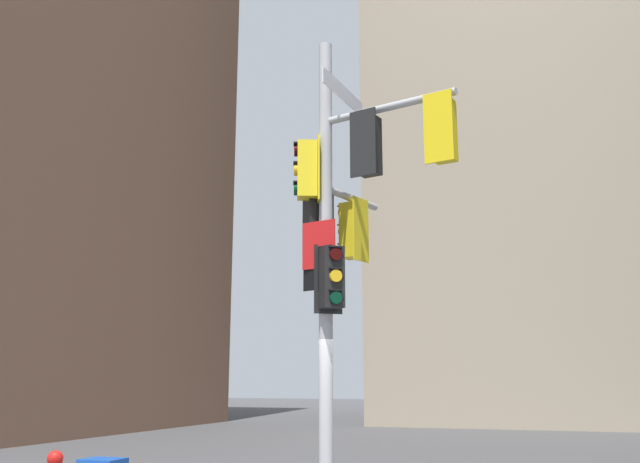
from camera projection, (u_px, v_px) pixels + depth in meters
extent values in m
cube|color=tan|center=(530.00, 64.00, 36.67)|extent=(14.81, 14.81, 36.83)
cylinder|color=#B2B2B5|center=(326.00, 257.00, 11.52)|extent=(0.23, 0.23, 7.75)
cylinder|color=#B2B2B5|center=(387.00, 107.00, 11.39)|extent=(2.39, 0.71, 0.13)
cylinder|color=#B2B2B5|center=(351.00, 198.00, 12.42)|extent=(0.59, 1.59, 0.13)
cube|color=black|center=(363.00, 143.00, 11.30)|extent=(0.47, 0.15, 1.14)
cube|color=black|center=(368.00, 146.00, 11.45)|extent=(0.41, 0.41, 1.00)
cylinder|color=#360605|center=(374.00, 130.00, 11.69)|extent=(0.21, 0.11, 0.20)
cube|color=black|center=(374.00, 123.00, 11.72)|extent=(0.23, 0.12, 0.02)
cylinder|color=yellow|center=(374.00, 149.00, 11.62)|extent=(0.21, 0.11, 0.20)
cube|color=black|center=(374.00, 142.00, 11.65)|extent=(0.23, 0.12, 0.02)
cylinder|color=#06311C|center=(375.00, 169.00, 11.54)|extent=(0.21, 0.11, 0.20)
cube|color=black|center=(375.00, 162.00, 11.57)|extent=(0.23, 0.12, 0.02)
cube|color=yellow|center=(438.00, 127.00, 10.59)|extent=(0.47, 0.15, 1.14)
cube|color=yellow|center=(443.00, 130.00, 10.74)|extent=(0.41, 0.41, 1.00)
cylinder|color=#360605|center=(447.00, 113.00, 10.98)|extent=(0.21, 0.11, 0.20)
cube|color=black|center=(447.00, 106.00, 11.01)|extent=(0.23, 0.12, 0.02)
cylinder|color=#3C2C06|center=(448.00, 134.00, 10.91)|extent=(0.21, 0.11, 0.20)
cube|color=black|center=(448.00, 127.00, 10.94)|extent=(0.23, 0.12, 0.02)
cylinder|color=#19C672|center=(449.00, 155.00, 10.83)|extent=(0.21, 0.11, 0.20)
cube|color=black|center=(449.00, 148.00, 10.86)|extent=(0.23, 0.12, 0.02)
cube|color=yellow|center=(361.00, 229.00, 12.18)|extent=(0.17, 0.47, 1.14)
cube|color=yellow|center=(352.00, 231.00, 12.29)|extent=(0.42, 0.42, 1.00)
cylinder|color=red|center=(342.00, 213.00, 12.48)|extent=(0.12, 0.21, 0.20)
cube|color=black|center=(342.00, 207.00, 12.51)|extent=(0.13, 0.23, 0.02)
cylinder|color=#3C2C06|center=(343.00, 232.00, 12.40)|extent=(0.12, 0.21, 0.20)
cube|color=black|center=(342.00, 226.00, 12.43)|extent=(0.13, 0.23, 0.02)
cylinder|color=#06311C|center=(343.00, 251.00, 12.33)|extent=(0.12, 0.21, 0.20)
cube|color=black|center=(342.00, 245.00, 12.36)|extent=(0.13, 0.23, 0.02)
cube|color=yellow|center=(318.00, 170.00, 11.84)|extent=(0.20, 0.46, 1.14)
cube|color=yellow|center=(307.00, 170.00, 11.83)|extent=(0.44, 0.44, 1.00)
cylinder|color=#360605|center=(296.00, 151.00, 11.90)|extent=(0.13, 0.21, 0.20)
cube|color=black|center=(296.00, 144.00, 11.93)|extent=(0.15, 0.23, 0.02)
cylinder|color=yellow|center=(296.00, 170.00, 11.83)|extent=(0.13, 0.21, 0.20)
cube|color=black|center=(295.00, 164.00, 11.85)|extent=(0.15, 0.23, 0.02)
cylinder|color=#06311C|center=(296.00, 190.00, 11.75)|extent=(0.13, 0.21, 0.20)
cube|color=black|center=(295.00, 183.00, 11.78)|extent=(0.15, 0.23, 0.02)
cube|color=black|center=(328.00, 279.00, 11.32)|extent=(0.40, 0.31, 1.14)
cube|color=black|center=(332.00, 278.00, 11.14)|extent=(0.48, 0.48, 1.00)
cylinder|color=#360605|center=(336.00, 254.00, 11.03)|extent=(0.20, 0.17, 0.20)
cube|color=black|center=(336.00, 247.00, 11.05)|extent=(0.22, 0.19, 0.02)
cylinder|color=yellow|center=(336.00, 276.00, 10.96)|extent=(0.20, 0.17, 0.20)
cube|color=black|center=(336.00, 268.00, 10.98)|extent=(0.22, 0.19, 0.02)
cylinder|color=#06311C|center=(336.00, 298.00, 10.88)|extent=(0.20, 0.17, 0.20)
cube|color=black|center=(336.00, 290.00, 10.90)|extent=(0.22, 0.19, 0.02)
cube|color=black|center=(322.00, 223.00, 11.75)|extent=(0.32, 0.39, 1.14)
cube|color=black|center=(316.00, 225.00, 11.91)|extent=(0.48, 0.48, 1.00)
cylinder|color=#360605|center=(310.00, 208.00, 12.15)|extent=(0.17, 0.19, 0.20)
cube|color=black|center=(310.00, 202.00, 12.18)|extent=(0.19, 0.22, 0.02)
cylinder|color=#3C2C06|center=(310.00, 227.00, 12.08)|extent=(0.17, 0.19, 0.20)
cube|color=black|center=(310.00, 221.00, 12.11)|extent=(0.19, 0.22, 0.02)
cylinder|color=#19C672|center=(310.00, 247.00, 12.00)|extent=(0.17, 0.19, 0.20)
cube|color=black|center=(310.00, 240.00, 12.03)|extent=(0.19, 0.22, 0.02)
cube|color=white|center=(344.00, 93.00, 11.99)|extent=(0.21, 1.69, 0.28)
cube|color=#19479E|center=(344.00, 93.00, 11.99)|extent=(0.20, 1.65, 0.24)
cube|color=red|center=(319.00, 245.00, 11.38)|extent=(0.63, 0.17, 0.80)
cube|color=white|center=(319.00, 245.00, 11.38)|extent=(0.59, 0.15, 0.76)
cube|color=black|center=(317.00, 268.00, 11.31)|extent=(0.57, 0.23, 0.72)
cube|color=white|center=(317.00, 268.00, 11.31)|extent=(0.53, 0.21, 0.68)
sphere|color=red|center=(55.00, 458.00, 10.02)|extent=(0.23, 0.23, 0.23)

